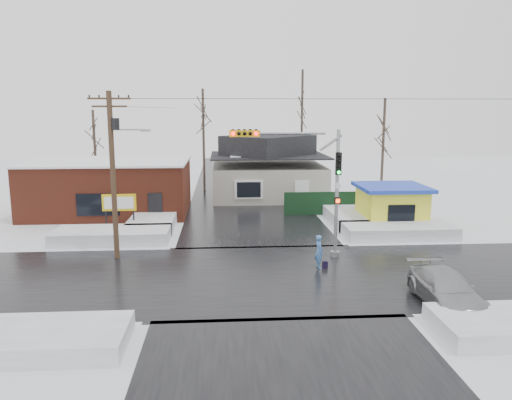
{
  "coord_description": "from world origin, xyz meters",
  "views": [
    {
      "loc": [
        -2.16,
        -23.29,
        8.07
      ],
      "look_at": [
        -0.3,
        4.35,
        3.0
      ],
      "focal_mm": 35.0,
      "sensor_mm": 36.0,
      "label": 1
    }
  ],
  "objects": [
    {
      "name": "tree_far_right",
      "position": [
        12.0,
        20.0,
        7.16
      ],
      "size": [
        3.0,
        3.0,
        9.0
      ],
      "color": "#332821",
      "rests_on": "ground"
    },
    {
      "name": "house",
      "position": [
        2.0,
        22.0,
        2.62
      ],
      "size": [
        10.4,
        8.4,
        5.76
      ],
      "color": "#A5A295",
      "rests_on": "ground"
    },
    {
      "name": "tree_far_mid",
      "position": [
        6.0,
        28.0,
        9.54
      ],
      "size": [
        3.0,
        3.0,
        12.0
      ],
      "color": "#332821",
      "rests_on": "ground"
    },
    {
      "name": "tree_far_west",
      "position": [
        -14.0,
        24.0,
        6.36
      ],
      "size": [
        3.0,
        3.0,
        8.0
      ],
      "color": "#332821",
      "rests_on": "ground"
    },
    {
      "name": "fence",
      "position": [
        6.5,
        14.0,
        0.9
      ],
      "size": [
        8.0,
        0.12,
        1.8
      ],
      "primitive_type": "cube",
      "color": "black",
      "rests_on": "ground"
    },
    {
      "name": "pedestrian",
      "position": [
        2.72,
        1.09,
        0.86
      ],
      "size": [
        0.5,
        0.68,
        1.72
      ],
      "primitive_type": "imported",
      "rotation": [
        0.0,
        0.0,
        1.72
      ],
      "color": "#457AC2",
      "rests_on": "ground"
    },
    {
      "name": "road_ns",
      "position": [
        0.0,
        0.0,
        0.01
      ],
      "size": [
        10.0,
        120.0,
        0.02
      ],
      "primitive_type": "cube",
      "color": "black",
      "rests_on": "ground"
    },
    {
      "name": "traffic_signal",
      "position": [
        2.43,
        2.97,
        4.54
      ],
      "size": [
        6.05,
        0.68,
        7.0
      ],
      "color": "gray",
      "rests_on": "ground"
    },
    {
      "name": "snowbank_ne",
      "position": [
        9.0,
        7.0,
        0.4
      ],
      "size": [
        7.0,
        3.0,
        0.8
      ],
      "primitive_type": "cube",
      "color": "white",
      "rests_on": "ground"
    },
    {
      "name": "ground",
      "position": [
        0.0,
        0.0,
        0.0
      ],
      "size": [
        120.0,
        120.0,
        0.0
      ],
      "primitive_type": "plane",
      "color": "white",
      "rests_on": "ground"
    },
    {
      "name": "brick_building",
      "position": [
        -11.0,
        15.99,
        2.08
      ],
      "size": [
        12.2,
        8.2,
        4.12
      ],
      "color": "maroon",
      "rests_on": "ground"
    },
    {
      "name": "tree_far_left",
      "position": [
        -4.0,
        26.0,
        7.95
      ],
      "size": [
        3.0,
        3.0,
        10.0
      ],
      "color": "#332821",
      "rests_on": "ground"
    },
    {
      "name": "road_ew",
      "position": [
        0.0,
        0.0,
        0.01
      ],
      "size": [
        120.0,
        10.0,
        0.02
      ],
      "primitive_type": "cube",
      "color": "black",
      "rests_on": "ground"
    },
    {
      "name": "snowbank_nside_w",
      "position": [
        -7.0,
        12.0,
        0.4
      ],
      "size": [
        3.0,
        8.0,
        0.8
      ],
      "primitive_type": "cube",
      "color": "white",
      "rests_on": "ground"
    },
    {
      "name": "car",
      "position": [
        7.01,
        -4.23,
        0.7
      ],
      "size": [
        1.98,
        4.85,
        1.41
      ],
      "primitive_type": "imported",
      "rotation": [
        0.0,
        0.0,
        -0.0
      ],
      "color": "#9DA0A4",
      "rests_on": "ground"
    },
    {
      "name": "snowbank_nw",
      "position": [
        -9.0,
        7.0,
        0.4
      ],
      "size": [
        7.0,
        3.0,
        0.8
      ],
      "primitive_type": "cube",
      "color": "white",
      "rests_on": "ground"
    },
    {
      "name": "snowbank_sw",
      "position": [
        -9.0,
        -7.0,
        0.35
      ],
      "size": [
        7.0,
        3.0,
        0.7
      ],
      "primitive_type": "cube",
      "color": "white",
      "rests_on": "ground"
    },
    {
      "name": "snowbank_nside_e",
      "position": [
        7.0,
        12.0,
        0.4
      ],
      "size": [
        3.0,
        8.0,
        0.8
      ],
      "primitive_type": "cube",
      "color": "white",
      "rests_on": "ground"
    },
    {
      "name": "marquee_sign",
      "position": [
        -9.0,
        9.49,
        1.92
      ],
      "size": [
        2.2,
        0.21,
        2.55
      ],
      "color": "black",
      "rests_on": "ground"
    },
    {
      "name": "shopping_bag",
      "position": [
        3.02,
        0.99,
        0.17
      ],
      "size": [
        0.28,
        0.13,
        0.35
      ],
      "primitive_type": "cube",
      "rotation": [
        0.0,
        0.0,
        -0.02
      ],
      "color": "black",
      "rests_on": "ground"
    },
    {
      "name": "kiosk",
      "position": [
        9.5,
        9.99,
        1.46
      ],
      "size": [
        4.6,
        4.6,
        2.88
      ],
      "color": "#F1F235",
      "rests_on": "ground"
    },
    {
      "name": "utility_pole",
      "position": [
        -7.93,
        3.5,
        5.11
      ],
      "size": [
        3.15,
        0.44,
        9.0
      ],
      "color": "#382619",
      "rests_on": "ground"
    }
  ]
}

